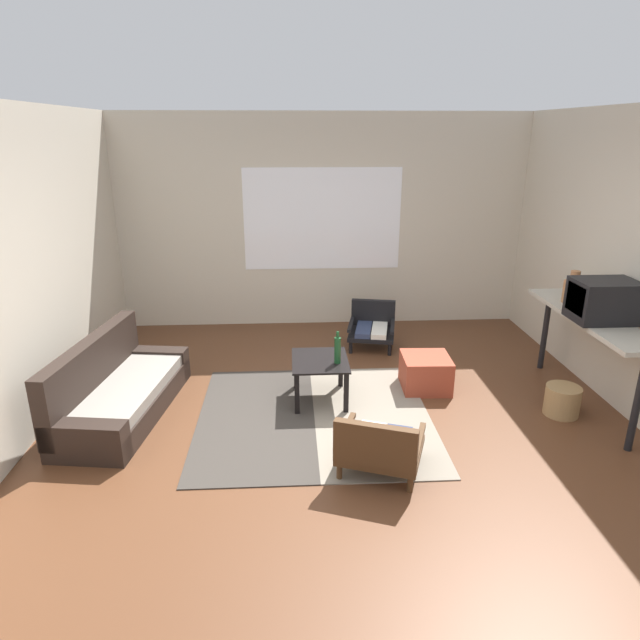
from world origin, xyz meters
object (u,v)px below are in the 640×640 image
armchair_striped_foreground (379,446)px  glass_bottle (337,350)px  coffee_table (320,368)px  armchair_by_window (372,326)px  crt_television (604,301)px  console_shelf (591,325)px  couch (118,392)px  clay_vase (573,290)px  wicker_basket (562,401)px  ottoman_orange (425,373)px

armchair_striped_foreground → glass_bottle: glass_bottle is taller
coffee_table → armchair_by_window: bearing=63.2°
armchair_striped_foreground → crt_television: bearing=22.8°
crt_television → console_shelf: bearing=88.7°
armchair_by_window → console_shelf: (1.76, -1.61, 0.55)m
console_shelf → crt_television: (-0.00, -0.14, 0.28)m
couch → armchair_by_window: bearing=31.5°
glass_bottle → clay_vase: bearing=6.6°
couch → armchair_by_window: size_ratio=2.71×
coffee_table → clay_vase: size_ratio=1.98×
couch → wicker_basket: 4.06m
armchair_by_window → console_shelf: size_ratio=0.37×
coffee_table → wicker_basket: 2.24m
couch → clay_vase: (4.32, 0.35, 0.79)m
armchair_striped_foreground → wicker_basket: armchair_striped_foreground is taller
clay_vase → wicker_basket: 1.09m
armchair_striped_foreground → ottoman_orange: armchair_striped_foreground is taller
ottoman_orange → glass_bottle: (-0.92, -0.27, 0.38)m
couch → glass_bottle: 2.04m
crt_television → armchair_striped_foreground: bearing=-157.2°
armchair_striped_foreground → ottoman_orange: 1.58m
coffee_table → crt_television: crt_television is taller
armchair_by_window → clay_vase: clay_vase is taller
armchair_striped_foreground → crt_television: (2.09, 0.88, 0.84)m
coffee_table → clay_vase: clay_vase is taller
crt_television → glass_bottle: (-2.31, 0.26, -0.52)m
armchair_by_window → clay_vase: bearing=-34.8°
armchair_by_window → ottoman_orange: (0.36, -1.21, -0.07)m
ottoman_orange → armchair_by_window: bearing=106.7°
console_shelf → glass_bottle: 2.32m
wicker_basket → ottoman_orange: bearing=151.7°
glass_bottle → console_shelf: bearing=-3.0°
coffee_table → glass_bottle: (0.16, -0.08, 0.21)m
couch → ottoman_orange: (2.93, 0.36, -0.05)m
crt_television → wicker_basket: crt_television is taller
glass_bottle → coffee_table: bearing=152.7°
couch → wicker_basket: (4.05, -0.25, -0.08)m
couch → console_shelf: (4.32, -0.04, 0.57)m
coffee_table → glass_bottle: 0.28m
coffee_table → console_shelf: bearing=-4.7°
glass_bottle → ottoman_orange: bearing=16.6°
console_shelf → glass_bottle: console_shelf is taller
ottoman_orange → wicker_basket: ottoman_orange is taller
crt_television → clay_vase: bearing=89.7°
ottoman_orange → clay_vase: 1.62m
armchair_striped_foreground → crt_television: size_ratio=1.46×
wicker_basket → armchair_by_window: bearing=129.2°
coffee_table → crt_television: size_ratio=1.19×
couch → crt_television: (4.32, -0.18, 0.85)m
console_shelf → glass_bottle: bearing=177.0°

